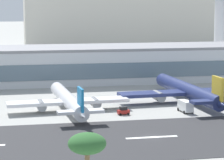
{
  "coord_description": "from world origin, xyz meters",
  "views": [
    {
      "loc": [
        -30.59,
        -108.7,
        30.3
      ],
      "look_at": [
        -0.99,
        42.68,
        6.65
      ],
      "focal_mm": 82.07,
      "sensor_mm": 36.0,
      "label": 1
    }
  ],
  "objects_px": {
    "service_baggage_tug_1": "(123,111)",
    "distant_hotel_block": "(124,14)",
    "airliner_blue_tail_gate_0": "(69,101)",
    "service_box_truck_0": "(185,106)",
    "control_tower": "(223,15)",
    "palm_tree_2": "(87,147)",
    "terminal_building": "(101,64)",
    "airliner_gold_tail_gate_1": "(190,91)"
  },
  "relations": [
    {
      "from": "control_tower",
      "to": "service_box_truck_0",
      "type": "xyz_separation_m",
      "value": [
        -51.01,
        -95.36,
        -22.26
      ]
    },
    {
      "from": "service_box_truck_0",
      "to": "palm_tree_2",
      "type": "xyz_separation_m",
      "value": [
        -37.71,
        -70.74,
        10.46
      ]
    },
    {
      "from": "terminal_building",
      "to": "distant_hotel_block",
      "type": "relative_size",
      "value": 1.54
    },
    {
      "from": "distant_hotel_block",
      "to": "service_baggage_tug_1",
      "type": "xyz_separation_m",
      "value": [
        -44.19,
        -201.82,
        -21.06
      ]
    },
    {
      "from": "palm_tree_2",
      "to": "terminal_building",
      "type": "bearing_deg",
      "value": 79.42
    },
    {
      "from": "palm_tree_2",
      "to": "airliner_blue_tail_gate_0",
      "type": "bearing_deg",
      "value": 85.49
    },
    {
      "from": "terminal_building",
      "to": "distant_hotel_block",
      "type": "height_order",
      "value": "distant_hotel_block"
    },
    {
      "from": "airliner_gold_tail_gate_1",
      "to": "service_baggage_tug_1",
      "type": "xyz_separation_m",
      "value": [
        -23.52,
        -13.01,
        -2.28
      ]
    },
    {
      "from": "airliner_blue_tail_gate_0",
      "to": "service_box_truck_0",
      "type": "relative_size",
      "value": 7.27
    },
    {
      "from": "control_tower",
      "to": "service_baggage_tug_1",
      "type": "height_order",
      "value": "control_tower"
    },
    {
      "from": "palm_tree_2",
      "to": "distant_hotel_block",
      "type": "bearing_deg",
      "value": 76.72
    },
    {
      "from": "airliner_blue_tail_gate_0",
      "to": "service_box_truck_0",
      "type": "distance_m",
      "value": 32.37
    },
    {
      "from": "terminal_building",
      "to": "control_tower",
      "type": "xyz_separation_m",
      "value": [
        64.2,
        34.87,
        17.33
      ]
    },
    {
      "from": "airliner_gold_tail_gate_1",
      "to": "service_box_truck_0",
      "type": "xyz_separation_m",
      "value": [
        -6.01,
        -13.2,
        -1.54
      ]
    },
    {
      "from": "control_tower",
      "to": "airliner_blue_tail_gate_0",
      "type": "bearing_deg",
      "value": -133.05
    },
    {
      "from": "service_baggage_tug_1",
      "to": "distant_hotel_block",
      "type": "bearing_deg",
      "value": 70.17
    },
    {
      "from": "control_tower",
      "to": "service_baggage_tug_1",
      "type": "relative_size",
      "value": 11.87
    },
    {
      "from": "airliner_blue_tail_gate_0",
      "to": "airliner_gold_tail_gate_1",
      "type": "distance_m",
      "value": 38.12
    },
    {
      "from": "service_baggage_tug_1",
      "to": "terminal_building",
      "type": "bearing_deg",
      "value": 78.42
    },
    {
      "from": "airliner_blue_tail_gate_0",
      "to": "airliner_gold_tail_gate_1",
      "type": "height_order",
      "value": "airliner_gold_tail_gate_1"
    },
    {
      "from": "terminal_building",
      "to": "service_box_truck_0",
      "type": "distance_m",
      "value": 62.11
    },
    {
      "from": "service_baggage_tug_1",
      "to": "palm_tree_2",
      "type": "distance_m",
      "value": 74.6
    },
    {
      "from": "airliner_blue_tail_gate_0",
      "to": "palm_tree_2",
      "type": "xyz_separation_m",
      "value": [
        -6.13,
        -77.69,
        9.25
      ]
    },
    {
      "from": "control_tower",
      "to": "airliner_gold_tail_gate_1",
      "type": "relative_size",
      "value": 0.8
    },
    {
      "from": "terminal_building",
      "to": "service_baggage_tug_1",
      "type": "bearing_deg",
      "value": -94.1
    },
    {
      "from": "control_tower",
      "to": "palm_tree_2",
      "type": "relative_size",
      "value": 2.86
    },
    {
      "from": "airliner_blue_tail_gate_0",
      "to": "service_baggage_tug_1",
      "type": "relative_size",
      "value": 13.31
    },
    {
      "from": "control_tower",
      "to": "airliner_blue_tail_gate_0",
      "type": "distance_m",
      "value": 122.81
    },
    {
      "from": "terminal_building",
      "to": "airliner_blue_tail_gate_0",
      "type": "distance_m",
      "value": 56.74
    },
    {
      "from": "control_tower",
      "to": "airliner_gold_tail_gate_1",
      "type": "xyz_separation_m",
      "value": [
        -44.99,
        -82.16,
        -20.72
      ]
    },
    {
      "from": "control_tower",
      "to": "palm_tree_2",
      "type": "bearing_deg",
      "value": -118.11
    },
    {
      "from": "terminal_building",
      "to": "service_baggage_tug_1",
      "type": "height_order",
      "value": "terminal_building"
    },
    {
      "from": "service_baggage_tug_1",
      "to": "airliner_gold_tail_gate_1",
      "type": "bearing_deg",
      "value": 21.45
    },
    {
      "from": "airliner_gold_tail_gate_1",
      "to": "palm_tree_2",
      "type": "xyz_separation_m",
      "value": [
        -43.73,
        -83.95,
        8.92
      ]
    },
    {
      "from": "airliner_gold_tail_gate_1",
      "to": "service_baggage_tug_1",
      "type": "relative_size",
      "value": 14.82
    },
    {
      "from": "service_box_truck_0",
      "to": "service_baggage_tug_1",
      "type": "bearing_deg",
      "value": 84.4
    },
    {
      "from": "airliner_gold_tail_gate_1",
      "to": "terminal_building",
      "type": "bearing_deg",
      "value": 18.33
    },
    {
      "from": "palm_tree_2",
      "to": "airliner_gold_tail_gate_1",
      "type": "bearing_deg",
      "value": 62.48
    },
    {
      "from": "airliner_blue_tail_gate_0",
      "to": "palm_tree_2",
      "type": "height_order",
      "value": "palm_tree_2"
    },
    {
      "from": "distant_hotel_block",
      "to": "airliner_gold_tail_gate_1",
      "type": "height_order",
      "value": "distant_hotel_block"
    },
    {
      "from": "distant_hotel_block",
      "to": "airliner_gold_tail_gate_1",
      "type": "distance_m",
      "value": 190.87
    },
    {
      "from": "distant_hotel_block",
      "to": "palm_tree_2",
      "type": "distance_m",
      "value": 280.43
    }
  ]
}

